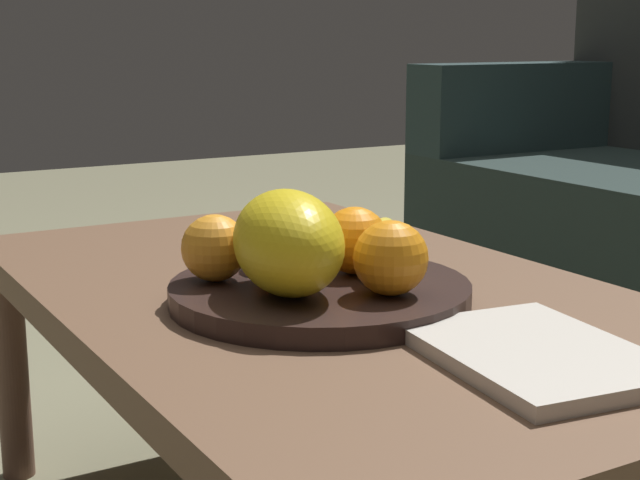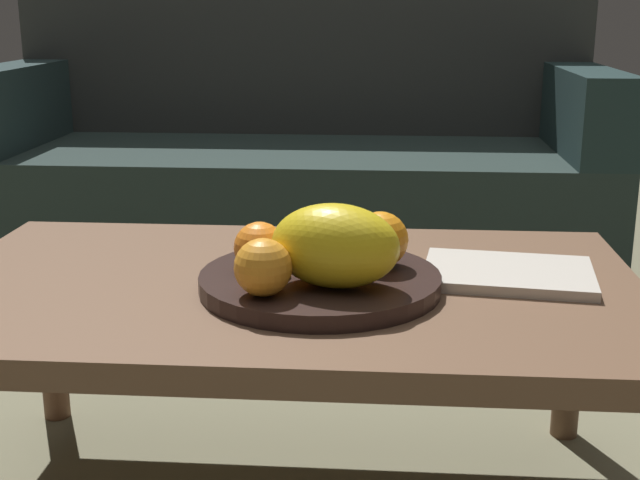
{
  "view_description": "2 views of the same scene",
  "coord_description": "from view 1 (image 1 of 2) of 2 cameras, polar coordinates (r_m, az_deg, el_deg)",
  "views": [
    {
      "loc": [
        0.97,
        -0.58,
        0.69
      ],
      "look_at": [
        0.05,
        -0.04,
        0.46
      ],
      "focal_mm": 53.37,
      "sensor_mm": 36.0,
      "label": 1
    },
    {
      "loc": [
        0.14,
        -1.21,
        0.79
      ],
      "look_at": [
        0.05,
        -0.04,
        0.46
      ],
      "focal_mm": 47.99,
      "sensor_mm": 36.0,
      "label": 2
    }
  ],
  "objects": [
    {
      "name": "banana_bunch",
      "position": [
        1.14,
        3.54,
        -0.68
      ],
      "size": [
        0.15,
        0.13,
        0.06
      ],
      "color": "yellow",
      "rests_on": "fruit_bowl"
    },
    {
      "name": "fruit_bowl",
      "position": [
        1.1,
        -0.0,
        -3.18
      ],
      "size": [
        0.35,
        0.35,
        0.03
      ],
      "primitive_type": "cylinder",
      "color": "black",
      "rests_on": "coffee_table"
    },
    {
      "name": "orange_left",
      "position": [
        1.04,
        4.13,
        -1.11
      ],
      "size": [
        0.08,
        0.08,
        0.08
      ],
      "primitive_type": "sphere",
      "color": "orange",
      "rests_on": "fruit_bowl"
    },
    {
      "name": "coffee_table",
      "position": [
        1.18,
        0.33,
        -4.88
      ],
      "size": [
        1.06,
        0.64,
        0.38
      ],
      "color": "brown",
      "rests_on": "ground_plane"
    },
    {
      "name": "magazine",
      "position": [
        0.93,
        12.83,
        -6.68
      ],
      "size": [
        0.27,
        0.21,
        0.02
      ],
      "primitive_type": "cube",
      "rotation": [
        0.0,
        0.0,
        -0.13
      ],
      "color": "beige",
      "rests_on": "coffee_table"
    },
    {
      "name": "melon_large_front",
      "position": [
        1.04,
        -1.93,
        -0.15
      ],
      "size": [
        0.2,
        0.15,
        0.12
      ],
      "primitive_type": "ellipsoid",
      "rotation": [
        0.0,
        0.0,
        -0.21
      ],
      "color": "yellow",
      "rests_on": "fruit_bowl"
    },
    {
      "name": "orange_right",
      "position": [
        1.16,
        -2.24,
        0.16
      ],
      "size": [
        0.07,
        0.07,
        0.07
      ],
      "primitive_type": "sphere",
      "color": "orange",
      "rests_on": "fruit_bowl"
    },
    {
      "name": "orange_front",
      "position": [
        1.13,
        2.1,
        -0.03
      ],
      "size": [
        0.08,
        0.08,
        0.08
      ],
      "primitive_type": "sphere",
      "color": "orange",
      "rests_on": "fruit_bowl"
    },
    {
      "name": "orange_back",
      "position": [
        1.1,
        -6.33,
        -0.48
      ],
      "size": [
        0.08,
        0.08,
        0.08
      ],
      "primitive_type": "sphere",
      "color": "orange",
      "rests_on": "fruit_bowl"
    }
  ]
}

